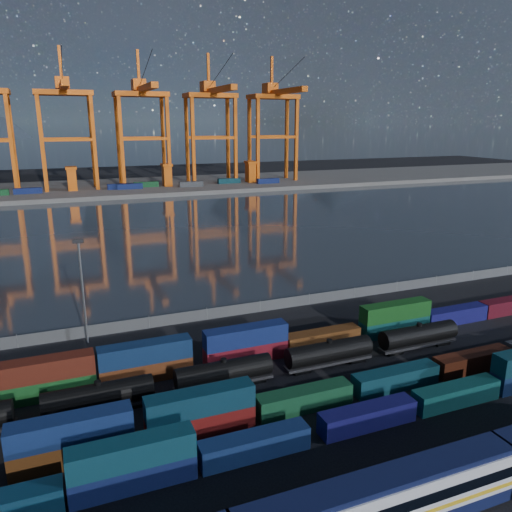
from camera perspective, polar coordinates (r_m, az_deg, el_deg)
name	(u,v)px	position (r m, az deg, el deg)	size (l,w,h in m)	color
ground	(341,385)	(68.51, 9.68, -14.29)	(700.00, 700.00, 0.00)	black
harbor_water	(169,229)	(162.17, -9.93, 3.01)	(700.00, 700.00, 0.00)	#273039
far_quay	(124,187)	(264.37, -14.81, 7.58)	(700.00, 70.00, 2.00)	#514F4C
distant_mountains	(77,56)	(1663.67, -19.76, 20.74)	(2470.00, 1100.00, 520.00)	#1E2630
passenger_train	(382,505)	(47.20, 14.20, -25.84)	(78.28, 3.24, 5.57)	silver
container_row_south	(380,408)	(60.75, 14.01, -16.50)	(139.36, 2.38, 5.08)	#45474A
container_row_mid	(347,386)	(64.66, 10.38, -14.43)	(128.33, 2.45, 5.22)	#404245
container_row_north	(208,354)	(71.00, -5.54, -11.07)	(141.29, 2.48, 5.29)	#121050
tanker_string	(164,384)	(64.57, -10.46, -14.22)	(90.68, 2.83, 4.05)	black
waterfront_fence	(260,307)	(90.74, 0.47, -5.80)	(160.12, 0.12, 2.20)	#595B5E
yard_light_mast	(82,286)	(80.13, -19.23, -3.26)	(1.60, 0.40, 16.60)	slate
gantry_cranes	(104,105)	(254.93, -16.96, 16.17)	(200.63, 49.20, 66.63)	#D6560F
quay_containers	(104,187)	(248.60, -16.94, 7.52)	(172.58, 10.99, 2.60)	navy
straddle_carriers	(121,176)	(253.44, -15.18, 8.81)	(140.00, 7.00, 11.10)	#D6560F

